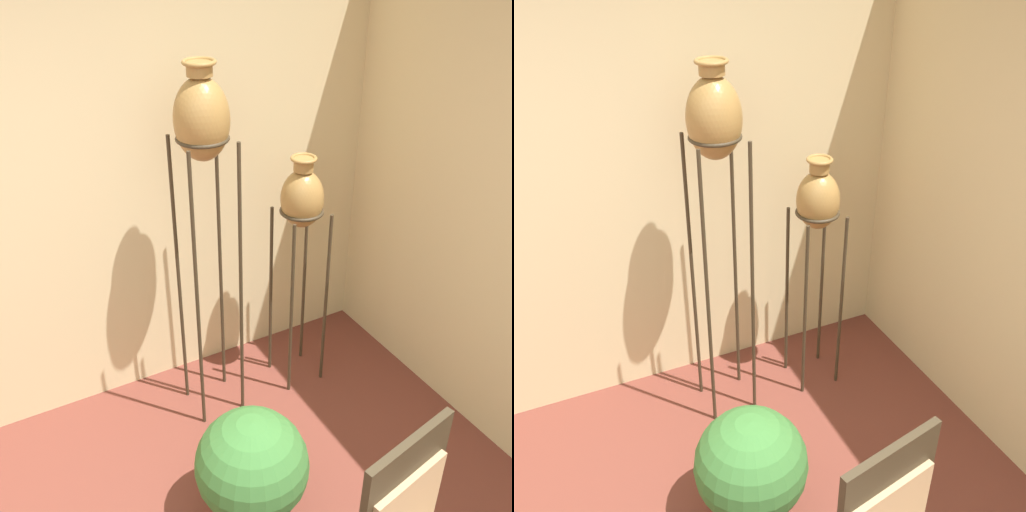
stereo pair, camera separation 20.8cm
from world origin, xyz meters
TOP-DOWN VIEW (x-y plane):
  - wall_back at (0.00, 2.13)m, footprint 8.20×0.06m
  - vase_stand_tall at (0.85, 1.70)m, footprint 0.28×0.28m
  - vase_stand_medium at (1.42, 1.69)m, footprint 0.26×0.26m
  - potted_plant at (0.66, 0.86)m, footprint 0.54×0.54m

SIDE VIEW (x-z plane):
  - potted_plant at x=0.66m, z-range 0.03..0.69m
  - vase_stand_medium at x=1.42m, z-range 0.46..1.95m
  - wall_back at x=0.00m, z-range 0.00..2.70m
  - vase_stand_tall at x=0.85m, z-range 0.69..2.74m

